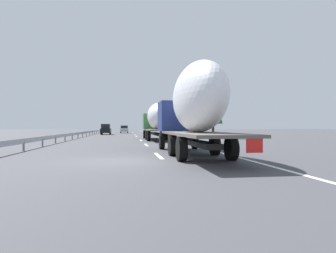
% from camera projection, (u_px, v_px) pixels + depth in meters
% --- Properties ---
extents(ground_plane, '(260.00, 260.00, 0.00)m').
position_uv_depth(ground_plane, '(125.00, 135.00, 52.06)').
color(ground_plane, '#424247').
extents(lane_stripe_0, '(3.20, 0.20, 0.01)m').
position_uv_depth(lane_stripe_0, '(159.00, 156.00, 14.72)').
color(lane_stripe_0, white).
rests_on(lane_stripe_0, ground_plane).
extents(lane_stripe_1, '(3.20, 0.20, 0.01)m').
position_uv_depth(lane_stripe_1, '(146.00, 145.00, 23.56)').
color(lane_stripe_1, white).
rests_on(lane_stripe_1, ground_plane).
extents(lane_stripe_2, '(3.20, 0.20, 0.01)m').
position_uv_depth(lane_stripe_2, '(141.00, 140.00, 31.51)').
color(lane_stripe_2, white).
rests_on(lane_stripe_2, ground_plane).
extents(lane_stripe_3, '(3.20, 0.20, 0.01)m').
position_uv_depth(lane_stripe_3, '(136.00, 136.00, 45.06)').
color(lane_stripe_3, white).
rests_on(lane_stripe_3, ground_plane).
extents(lane_stripe_4, '(3.20, 0.20, 0.01)m').
position_uv_depth(lane_stripe_4, '(135.00, 135.00, 52.95)').
color(lane_stripe_4, white).
rests_on(lane_stripe_4, ground_plane).
extents(lane_stripe_5, '(3.20, 0.20, 0.01)m').
position_uv_depth(lane_stripe_5, '(133.00, 133.00, 65.90)').
color(lane_stripe_5, white).
rests_on(lane_stripe_5, ground_plane).
extents(lane_stripe_6, '(3.20, 0.20, 0.01)m').
position_uv_depth(lane_stripe_6, '(133.00, 133.00, 66.61)').
color(lane_stripe_6, white).
rests_on(lane_stripe_6, ground_plane).
extents(lane_stripe_7, '(3.20, 0.20, 0.01)m').
position_uv_depth(lane_stripe_7, '(132.00, 133.00, 73.38)').
color(lane_stripe_7, white).
rests_on(lane_stripe_7, ground_plane).
extents(edge_line_right, '(110.00, 0.20, 0.01)m').
position_uv_depth(edge_line_right, '(153.00, 134.00, 57.80)').
color(edge_line_right, white).
rests_on(edge_line_right, ground_plane).
extents(truck_lead, '(12.49, 2.55, 4.02)m').
position_uv_depth(truck_lead, '(157.00, 119.00, 32.76)').
color(truck_lead, '#387038').
rests_on(truck_lead, ground_plane).
extents(truck_trailing, '(12.42, 2.55, 4.55)m').
position_uv_depth(truck_trailing, '(193.00, 106.00, 15.06)').
color(truck_trailing, navy).
rests_on(truck_trailing, ground_plane).
extents(car_black_suv, '(4.43, 1.81, 1.99)m').
position_uv_depth(car_black_suv, '(106.00, 129.00, 55.07)').
color(car_black_suv, black).
rests_on(car_black_suv, ground_plane).
extents(car_silver_hatch, '(4.72, 1.86, 1.77)m').
position_uv_depth(car_silver_hatch, '(124.00, 129.00, 69.70)').
color(car_silver_hatch, '#ADB2B7').
rests_on(car_silver_hatch, ground_plane).
extents(road_sign, '(0.10, 0.90, 3.36)m').
position_uv_depth(road_sign, '(159.00, 122.00, 57.24)').
color(road_sign, gray).
rests_on(road_sign, ground_plane).
extents(tree_0, '(3.41, 3.41, 7.35)m').
position_uv_depth(tree_0, '(165.00, 118.00, 100.39)').
color(tree_0, '#472D19').
rests_on(tree_0, ground_plane).
extents(tree_1, '(2.46, 2.46, 6.77)m').
position_uv_depth(tree_1, '(213.00, 105.00, 37.49)').
color(tree_1, '#472D19').
rests_on(tree_1, ground_plane).
extents(tree_2, '(2.66, 2.66, 5.28)m').
position_uv_depth(tree_2, '(167.00, 121.00, 84.04)').
color(tree_2, '#472D19').
rests_on(tree_2, ground_plane).
extents(guardrail_median, '(94.00, 0.10, 0.76)m').
position_uv_depth(guardrail_median, '(92.00, 132.00, 54.17)').
color(guardrail_median, '#9EA0A5').
rests_on(guardrail_median, ground_plane).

